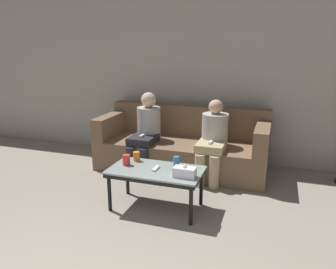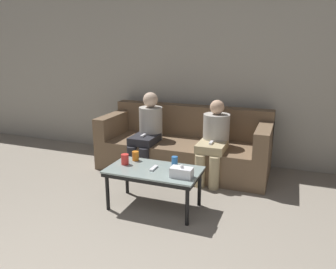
# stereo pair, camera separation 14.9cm
# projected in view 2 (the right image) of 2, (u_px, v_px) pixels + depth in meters

# --- Properties ---
(wall_back) EXTENTS (12.00, 0.06, 2.60)m
(wall_back) POSITION_uv_depth(u_px,v_px,m) (197.00, 74.00, 4.85)
(wall_back) COLOR #B7B2A3
(wall_back) RESTS_ON ground_plane
(couch) EXTENTS (2.33, 0.91, 0.86)m
(couch) POSITION_uv_depth(u_px,v_px,m) (185.00, 147.00, 4.64)
(couch) COLOR brown
(couch) RESTS_ON ground_plane
(coffee_table) EXTENTS (0.99, 0.54, 0.45)m
(coffee_table) POSITION_uv_depth(u_px,v_px,m) (154.00, 173.00, 3.46)
(coffee_table) COLOR #8C9E99
(coffee_table) RESTS_ON ground_plane
(cup_near_left) EXTENTS (0.08, 0.08, 0.11)m
(cup_near_left) POSITION_uv_depth(u_px,v_px,m) (136.00, 156.00, 3.70)
(cup_near_left) COLOR orange
(cup_near_left) RESTS_ON coffee_table
(cup_near_right) EXTENTS (0.08, 0.08, 0.12)m
(cup_near_right) POSITION_uv_depth(u_px,v_px,m) (125.00, 159.00, 3.57)
(cup_near_right) COLOR red
(cup_near_right) RESTS_ON coffee_table
(cup_far_center) EXTENTS (0.07, 0.07, 0.11)m
(cup_far_center) POSITION_uv_depth(u_px,v_px,m) (175.00, 161.00, 3.52)
(cup_far_center) COLOR #3372BF
(cup_far_center) RESTS_ON coffee_table
(tissue_box) EXTENTS (0.22, 0.12, 0.13)m
(tissue_box) POSITION_uv_depth(u_px,v_px,m) (182.00, 172.00, 3.22)
(tissue_box) COLOR white
(tissue_box) RESTS_ON coffee_table
(game_remote) EXTENTS (0.04, 0.15, 0.02)m
(game_remote) POSITION_uv_depth(u_px,v_px,m) (154.00, 168.00, 3.45)
(game_remote) COLOR white
(game_remote) RESTS_ON coffee_table
(seated_person_left_end) EXTENTS (0.33, 0.66, 1.08)m
(seated_person_left_end) POSITION_uv_depth(u_px,v_px,m) (148.00, 130.00, 4.53)
(seated_person_left_end) COLOR #28282D
(seated_person_left_end) RESTS_ON ground_plane
(seated_person_mid_left) EXTENTS (0.34, 0.67, 1.03)m
(seated_person_mid_left) POSITION_uv_depth(u_px,v_px,m) (214.00, 138.00, 4.21)
(seated_person_mid_left) COLOR tan
(seated_person_mid_left) RESTS_ON ground_plane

